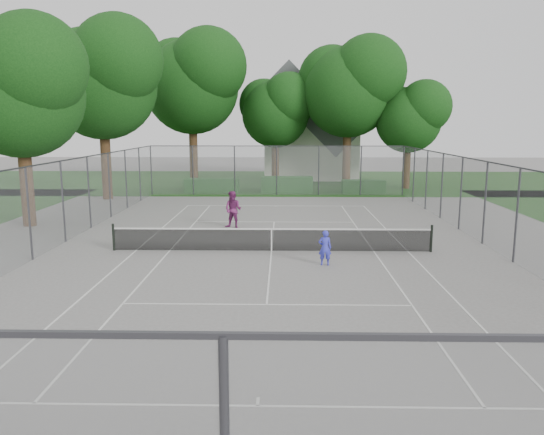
{
  "coord_description": "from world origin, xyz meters",
  "views": [
    {
      "loc": [
        0.45,
        -20.77,
        5.08
      ],
      "look_at": [
        0.0,
        1.0,
        1.2
      ],
      "focal_mm": 35.0,
      "sensor_mm": 36.0,
      "label": 1
    }
  ],
  "objects_px": {
    "house": "(311,133)",
    "girl_player": "(325,248)",
    "woman_player": "(233,210)",
    "tennis_net": "(271,239)"
  },
  "relations": [
    {
      "from": "house",
      "to": "girl_player",
      "type": "xyz_separation_m",
      "value": [
        -1.04,
        -31.26,
        -3.56
      ]
    },
    {
      "from": "girl_player",
      "to": "woman_player",
      "type": "xyz_separation_m",
      "value": [
        -3.96,
        6.87,
        0.26
      ]
    },
    {
      "from": "tennis_net",
      "to": "girl_player",
      "type": "distance_m",
      "value": 2.87
    },
    {
      "from": "girl_player",
      "to": "woman_player",
      "type": "bearing_deg",
      "value": -58.45
    },
    {
      "from": "tennis_net",
      "to": "girl_player",
      "type": "bearing_deg",
      "value": -46.39
    },
    {
      "from": "girl_player",
      "to": "house",
      "type": "bearing_deg",
      "value": -90.34
    },
    {
      "from": "tennis_net",
      "to": "woman_player",
      "type": "bearing_deg",
      "value": 112.51
    },
    {
      "from": "woman_player",
      "to": "girl_player",
      "type": "bearing_deg",
      "value": -39.3
    },
    {
      "from": "house",
      "to": "girl_player",
      "type": "height_order",
      "value": "house"
    },
    {
      "from": "house",
      "to": "tennis_net",
      "type": "bearing_deg",
      "value": -95.9
    }
  ]
}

